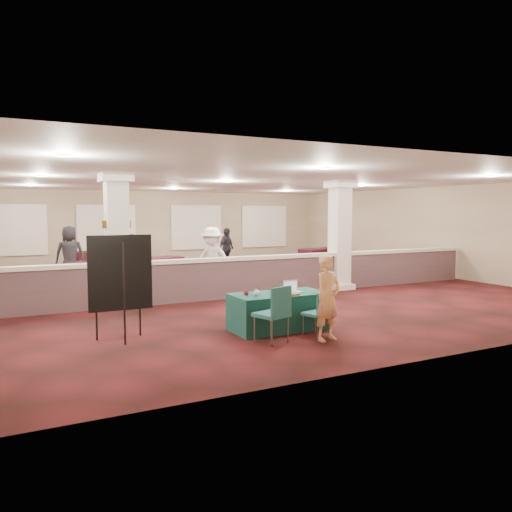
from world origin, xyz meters
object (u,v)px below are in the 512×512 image
attendee_a (132,265)px  attendee_d (70,254)px  far_table_front_right (336,268)px  far_table_back_left (101,261)px  conf_chair_side (275,310)px  attendee_c (226,249)px  near_table (279,311)px  far_table_front_center (221,274)px  far_table_back_right (319,256)px  woman (328,298)px  easel_board (120,274)px  conf_chair_main (320,310)px  attendee_b (212,259)px  far_table_back_center (158,267)px  far_table_front_left (96,273)px

attendee_a → attendee_d: (-1.24, 3.30, 0.08)m
far_table_front_right → far_table_back_left: (-6.75, 6.13, -0.00)m
conf_chair_side → attendee_c: 11.55m
near_table → conf_chair_side: conf_chair_side is taller
far_table_front_center → attendee_a: bearing=-173.3°
far_table_back_left → far_table_back_right: (9.00, -1.77, -0.04)m
woman → attendee_c: attendee_c is taller
attendee_c → easel_board: bearing=-156.9°
far_table_front_right → attendee_d: 8.84m
far_table_front_center → far_table_back_left: (-2.52, 5.98, -0.00)m
conf_chair_main → conf_chair_side: bearing=168.9°
easel_board → near_table: bearing=-9.3°
conf_chair_side → attendee_b: bearing=59.6°
conf_chair_side → attendee_b: size_ratio=0.55×
far_table_back_center → near_table: bearing=-90.5°
far_table_front_left → attendee_c: size_ratio=1.04×
conf_chair_main → woman: woman is taller
far_table_front_center → attendee_d: attendee_d is taller
far_table_front_center → far_table_back_right: bearing=33.0°
conf_chair_side → far_table_back_center: (0.65, 9.62, -0.25)m
attendee_a → far_table_front_right: bearing=-1.6°
easel_board → attendee_d: 8.19m
conf_chair_main → conf_chair_side: (-0.98, -0.07, 0.11)m
attendee_c → far_table_front_left: bearing=164.8°
near_table → far_table_back_right: 12.54m
conf_chair_side → far_table_front_right: conf_chair_side is taller
far_table_back_right → near_table: bearing=-127.7°
far_table_front_center → far_table_back_center: bearing=110.4°
attendee_b → far_table_front_right: bearing=53.7°
far_table_front_right → far_table_back_left: far_table_front_right is taller
attendee_b → attendee_c: bearing=111.1°
woman → attendee_a: (-1.93, 6.52, 0.08)m
conf_chair_main → conf_chair_side: 0.99m
far_table_front_left → attendee_c: (5.37, 1.80, 0.48)m
far_table_front_right → conf_chair_side: bearing=-133.0°
easel_board → far_table_front_right: bearing=31.7°
attendee_a → attendee_d: attendee_d is taller
attendee_a → attendee_c: attendee_a is taller
far_table_front_center → easel_board: bearing=-128.4°
far_table_back_left → conf_chair_side: bearing=-86.6°
far_table_front_right → far_table_front_left: bearing=160.8°
far_table_back_right → attendee_d: (-10.50, -1.23, 0.58)m
far_table_front_left → attendee_a: bearing=-79.4°
conf_chair_side → attendee_a: bearing=80.6°
easel_board → woman: 3.69m
far_table_front_center → attendee_b: attendee_b is taller
far_table_front_right → attendee_c: (-2.16, 4.43, 0.44)m
easel_board → far_table_front_right: size_ratio=0.98×
attendee_b → easel_board: bearing=-78.6°
easel_board → attendee_c: 11.34m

